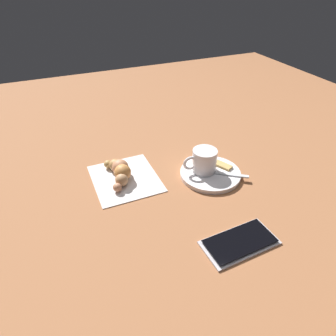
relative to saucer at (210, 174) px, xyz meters
name	(u,v)px	position (x,y,z in m)	size (l,w,h in m)	color
ground_plane	(176,179)	(-0.08, 0.02, -0.01)	(1.80, 1.80, 0.00)	#9A603C
saucer	(210,174)	(0.00, 0.00, 0.00)	(0.15, 0.15, 0.01)	white
espresso_cup	(204,161)	(-0.01, 0.01, 0.03)	(0.08, 0.06, 0.06)	white
teaspoon	(211,172)	(0.00, 0.00, 0.01)	(0.12, 0.09, 0.01)	silver
sugar_packet	(221,165)	(0.04, 0.01, 0.01)	(0.06, 0.02, 0.01)	tan
napkin	(125,178)	(-0.20, 0.07, 0.00)	(0.15, 0.17, 0.00)	silver
croissant	(120,171)	(-0.20, 0.08, 0.02)	(0.06, 0.13, 0.04)	tan
cell_phone	(240,242)	(-0.06, -0.21, 0.00)	(0.14, 0.08, 0.01)	#BCB5BA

